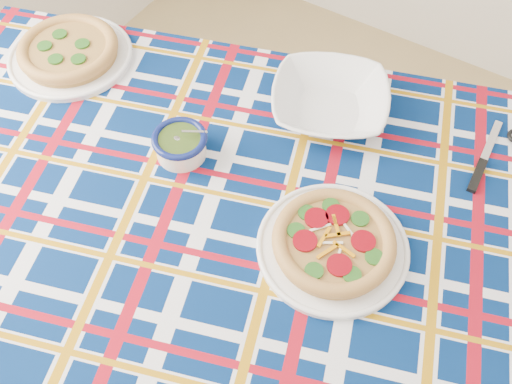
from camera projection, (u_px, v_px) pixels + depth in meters
The scene contains 7 objects.
dining_table at pixel (244, 238), 1.36m from camera, with size 2.03×1.60×0.83m.
tablecloth at pixel (244, 233), 1.34m from camera, with size 1.81×1.14×0.12m, color #041E51, non-canonical shape.
main_focaccia_plate at pixel (334, 242), 1.22m from camera, with size 0.34×0.34×0.07m, color #A7783B, non-canonical shape.
pesto_bowl at pixel (180, 143), 1.37m from camera, with size 0.13×0.13×0.08m, color #22360E, non-canonical shape.
serving_bowl at pixel (330, 102), 1.45m from camera, with size 0.30×0.30×0.07m, color white.
second_focaccia_plate at pixel (68, 50), 1.57m from camera, with size 0.35×0.35×0.06m, color #A7783B, non-canonical shape.
table_knife at pixel (491, 143), 1.41m from camera, with size 0.27×0.02×0.01m, color silver, non-canonical shape.
Camera 1 is at (-0.15, -0.35, 1.93)m, focal length 40.00 mm.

